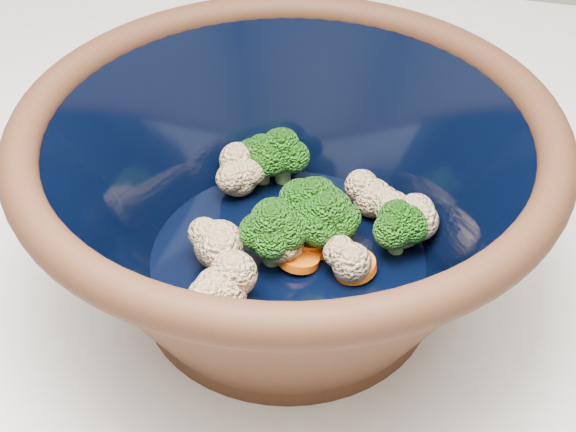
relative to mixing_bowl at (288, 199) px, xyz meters
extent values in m
cylinder|color=black|center=(0.00, 0.00, -0.08)|extent=(0.20, 0.20, 0.01)
torus|color=black|center=(0.00, 0.00, 0.05)|extent=(0.33, 0.33, 0.02)
cylinder|color=black|center=(0.00, 0.00, -0.05)|extent=(0.19, 0.19, 0.00)
cylinder|color=#608442|center=(0.03, 0.02, -0.04)|extent=(0.01, 0.01, 0.02)
ellipsoid|color=#2A7616|center=(0.03, 0.02, -0.02)|extent=(0.03, 0.03, 0.03)
cylinder|color=#608442|center=(-0.04, 0.07, -0.04)|extent=(0.01, 0.01, 0.02)
ellipsoid|color=#2A7616|center=(-0.04, 0.07, -0.02)|extent=(0.03, 0.03, 0.03)
cylinder|color=#608442|center=(-0.02, 0.08, -0.04)|extent=(0.01, 0.01, 0.02)
ellipsoid|color=#2A7616|center=(-0.02, 0.08, -0.02)|extent=(0.04, 0.04, 0.03)
cylinder|color=#608442|center=(0.07, 0.02, -0.04)|extent=(0.01, 0.01, 0.02)
ellipsoid|color=#2A7616|center=(0.07, 0.02, -0.02)|extent=(0.03, 0.03, 0.03)
cylinder|color=#608442|center=(0.01, 0.03, -0.04)|extent=(0.01, 0.01, 0.02)
ellipsoid|color=#2A7616|center=(0.01, 0.03, -0.02)|extent=(0.04, 0.04, 0.03)
cylinder|color=#608442|center=(-0.01, -0.01, -0.04)|extent=(0.01, 0.01, 0.02)
ellipsoid|color=#2A7616|center=(-0.01, -0.01, -0.02)|extent=(0.04, 0.04, 0.03)
cylinder|color=#608442|center=(0.02, 0.01, -0.04)|extent=(0.01, 0.01, 0.02)
ellipsoid|color=#2A7616|center=(0.02, 0.01, -0.02)|extent=(0.04, 0.04, 0.03)
sphere|color=beige|center=(-0.03, -0.06, -0.03)|extent=(0.03, 0.03, 0.03)
sphere|color=beige|center=(0.05, 0.06, -0.03)|extent=(0.03, 0.03, 0.03)
sphere|color=beige|center=(-0.04, -0.02, -0.03)|extent=(0.03, 0.03, 0.03)
sphere|color=beige|center=(0.00, 0.01, -0.03)|extent=(0.03, 0.03, 0.03)
sphere|color=beige|center=(0.00, 0.00, -0.04)|extent=(0.03, 0.03, 0.03)
sphere|color=beige|center=(0.07, 0.03, -0.03)|extent=(0.03, 0.03, 0.03)
sphere|color=beige|center=(0.00, 0.00, -0.03)|extent=(0.03, 0.03, 0.03)
sphere|color=beige|center=(0.05, -0.01, -0.04)|extent=(0.03, 0.03, 0.03)
sphere|color=beige|center=(-0.05, 0.06, -0.03)|extent=(0.03, 0.03, 0.03)
cylinder|color=#E46209|center=(0.01, 0.01, -0.04)|extent=(0.03, 0.03, 0.01)
cylinder|color=#E46209|center=(0.05, 0.00, -0.04)|extent=(0.03, 0.03, 0.01)
cylinder|color=#E46209|center=(0.01, -0.01, -0.04)|extent=(0.03, 0.03, 0.01)
cylinder|color=#E46209|center=(0.00, -0.08, -0.04)|extent=(0.03, 0.03, 0.01)
cylinder|color=#E46209|center=(0.02, 0.01, -0.04)|extent=(0.03, 0.03, 0.01)
camera|label=1|loc=(0.10, -0.38, 0.32)|focal=50.00mm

